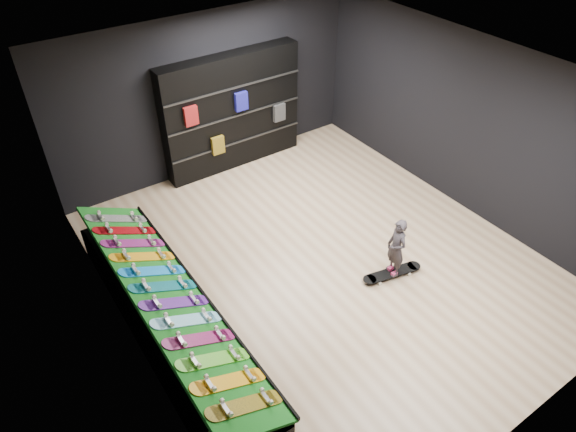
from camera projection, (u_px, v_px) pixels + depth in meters
floor at (321, 261)px, 8.13m from camera, size 6.00×7.00×0.01m
ceiling at (331, 82)px, 6.27m from camera, size 6.00×7.00×0.01m
wall_back at (209, 95)px, 9.47m from camera, size 6.00×0.02×3.00m
wall_front at (549, 352)px, 4.93m from camera, size 6.00×0.02×3.00m
wall_left at (118, 267)px, 5.86m from camera, size 0.02×7.00×3.00m
wall_right at (468, 125)px, 8.54m from camera, size 0.02×7.00×3.00m
display_rack at (170, 322)px, 6.83m from camera, size 0.90×4.50×0.50m
turf_ramp at (169, 296)px, 6.57m from camera, size 0.92×4.50×0.46m
back_shelving at (232, 112)px, 9.74m from camera, size 2.80×0.33×2.24m
floor_skateboard at (392, 274)px, 7.83m from camera, size 1.00×0.42×0.09m
child at (395, 258)px, 7.62m from camera, size 0.20×0.25×0.59m
display_board_0 at (245, 405)px, 5.33m from camera, size 0.93×0.22×0.50m
display_board_1 at (229, 381)px, 5.55m from camera, size 0.93×0.22×0.50m
display_board_2 at (214, 359)px, 5.78m from camera, size 0.93×0.22×0.50m
display_board_3 at (200, 339)px, 6.00m from camera, size 0.93×0.22×0.50m
display_board_4 at (187, 320)px, 6.22m from camera, size 0.93×0.22×0.50m
display_board_5 at (175, 303)px, 6.45m from camera, size 0.93×0.22×0.50m
display_board_6 at (164, 286)px, 6.67m from camera, size 0.93×0.22×0.50m
display_board_7 at (153, 271)px, 6.89m from camera, size 0.93×0.22×0.50m
display_board_8 at (143, 257)px, 7.12m from camera, size 0.93×0.22×0.50m
display_board_9 at (134, 243)px, 7.34m from camera, size 0.93×0.22×0.50m
display_board_10 at (125, 230)px, 7.57m from camera, size 0.93×0.22×0.50m
display_board_11 at (117, 219)px, 7.79m from camera, size 0.93×0.22×0.50m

